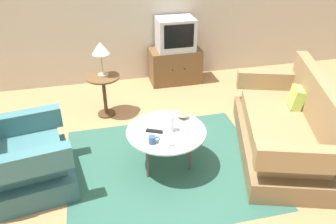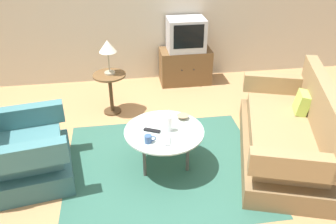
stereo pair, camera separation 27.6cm
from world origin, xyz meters
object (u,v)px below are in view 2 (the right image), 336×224
object	(u,v)px
side_table	(110,86)
tv_stand	(185,66)
table_lamp	(107,48)
tv_remote_silver	(168,141)
armchair	(20,155)
vase	(169,121)
coffee_table	(164,133)
couch	(288,135)
bowl	(183,117)
mug	(148,139)
tv_remote_dark	(152,130)
television	(186,34)

from	to	relation	value
side_table	tv_stand	xyz separation A→B (m)	(1.21, 0.84, -0.14)
table_lamp	tv_remote_silver	world-z (taller)	table_lamp
armchair	vase	distance (m)	1.59
coffee_table	vase	xyz separation A→B (m)	(0.05, -0.02, 0.16)
couch	bowl	size ratio (longest dim) A/B	15.02
bowl	tv_remote_silver	xyz separation A→B (m)	(-0.23, -0.42, -0.01)
mug	armchair	bearing A→B (deg)	170.23
bowl	tv_remote_dark	world-z (taller)	bowl
coffee_table	tv_remote_dark	xyz separation A→B (m)	(-0.13, -0.00, 0.05)
vase	armchair	bearing A→B (deg)	178.16
armchair	table_lamp	bearing A→B (deg)	134.30
side_table	vase	distance (m)	1.46
side_table	bowl	distance (m)	1.36
couch	table_lamp	bearing A→B (deg)	72.83
television	mug	size ratio (longest dim) A/B	4.95
side_table	tv_remote_dark	distance (m)	1.38
bowl	tv_remote_silver	size ratio (longest dim) A/B	0.81
couch	tv_remote_silver	size ratio (longest dim) A/B	12.23
couch	tv_remote_dark	distance (m)	1.54
television	mug	bearing A→B (deg)	-109.61
tv_stand	table_lamp	size ratio (longest dim) A/B	1.77
tv_stand	tv_remote_silver	xyz separation A→B (m)	(-0.64, -2.36, 0.21)
table_lamp	side_table	bearing A→B (deg)	-109.03
tv_stand	bowl	size ratio (longest dim) A/B	6.11
bowl	coffee_table	bearing A→B (deg)	-139.22
television	bowl	size ratio (longest dim) A/B	4.35
armchair	mug	xyz separation A→B (m)	(1.32, -0.23, 0.22)
armchair	table_lamp	xyz separation A→B (m)	(0.96, 1.30, 0.65)
coffee_table	television	bearing A→B (deg)	73.18
side_table	vase	world-z (taller)	vase
coffee_table	tv_remote_silver	world-z (taller)	tv_remote_silver
vase	mug	bearing A→B (deg)	-142.26
side_table	vase	xyz separation A→B (m)	(0.61, -1.32, 0.18)
armchair	tv_remote_silver	distance (m)	1.55
tv_remote_dark	tv_stand	bearing A→B (deg)	96.28
tv_stand	table_lamp	bearing A→B (deg)	-145.99
couch	tv_remote_silver	bearing A→B (deg)	115.01
tv_remote_dark	mug	bearing A→B (deg)	-80.10
armchair	coffee_table	xyz separation A→B (m)	(1.51, -0.03, 0.14)
tv_stand	tv_remote_dark	bearing A→B (deg)	-109.95
coffee_table	mug	distance (m)	0.28
couch	tv_remote_dark	world-z (taller)	couch
tv_remote_silver	armchair	bearing A→B (deg)	91.68
coffee_table	tv_remote_silver	distance (m)	0.22
television	table_lamp	distance (m)	1.46
vase	tv_remote_silver	distance (m)	0.23
coffee_table	mug	size ratio (longest dim) A/B	7.23
tv_stand	vase	size ratio (longest dim) A/B	3.15
tv_stand	vase	xyz separation A→B (m)	(-0.60, -2.16, 0.32)
television	tv_remote_silver	bearing A→B (deg)	-105.24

